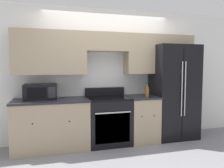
# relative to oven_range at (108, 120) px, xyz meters

# --- Properties ---
(ground_plane) EXTENTS (12.00, 12.00, 0.00)m
(ground_plane) POSITION_rel_oven_range_xyz_m (0.07, -0.31, -0.45)
(ground_plane) COLOR gray
(wall_back) EXTENTS (8.00, 0.39, 2.60)m
(wall_back) POSITION_rel_oven_range_xyz_m (0.07, 0.27, 1.02)
(wall_back) COLOR white
(wall_back) RESTS_ON ground_plane
(lower_cabinets_left) EXTENTS (1.31, 0.64, 0.89)m
(lower_cabinets_left) POSITION_rel_oven_range_xyz_m (-1.04, -0.00, -0.00)
(lower_cabinets_left) COLOR tan
(lower_cabinets_left) RESTS_ON ground_plane
(lower_cabinets_right) EXTENTS (0.58, 0.64, 0.89)m
(lower_cabinets_right) POSITION_rel_oven_range_xyz_m (0.67, -0.00, -0.00)
(lower_cabinets_right) COLOR tan
(lower_cabinets_right) RESTS_ON ground_plane
(oven_range) EXTENTS (0.80, 0.65, 1.05)m
(oven_range) POSITION_rel_oven_range_xyz_m (0.00, 0.00, 0.00)
(oven_range) COLOR black
(oven_range) RESTS_ON ground_plane
(refrigerator) EXTENTS (0.88, 0.79, 1.89)m
(refrigerator) POSITION_rel_oven_range_xyz_m (1.39, 0.07, 0.50)
(refrigerator) COLOR black
(refrigerator) RESTS_ON ground_plane
(microwave) EXTENTS (0.56, 0.37, 0.27)m
(microwave) POSITION_rel_oven_range_xyz_m (-1.22, 0.09, 0.57)
(microwave) COLOR black
(microwave) RESTS_ON lower_cabinets_left
(bottle) EXTENTS (0.08, 0.08, 0.27)m
(bottle) POSITION_rel_oven_range_xyz_m (0.69, -0.20, 0.55)
(bottle) COLOR brown
(bottle) RESTS_ON lower_cabinets_right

